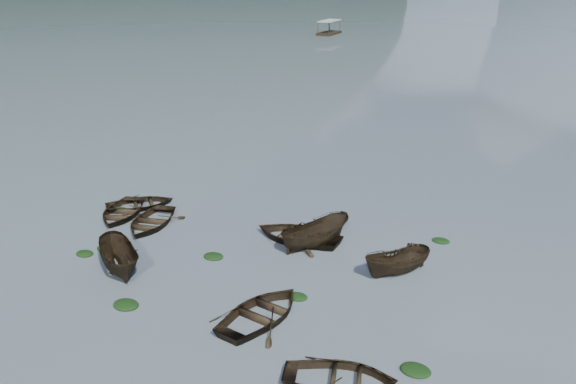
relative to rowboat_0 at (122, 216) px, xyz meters
The scene contains 19 objects.
ground_plane 11.92m from the rowboat_0, 39.42° to the right, with size 2400.00×2400.00×0.00m, color slate.
rowboat_0 is the anchor object (origin of this frame).
rowboat_1 1.63m from the rowboat_0, 91.15° to the left, with size 3.00×4.20×0.87m, color black.
rowboat_2 7.40m from the rowboat_0, 44.32° to the right, with size 1.70×4.53×1.75m, color black.
rowboat_3 14.74m from the rowboat_0, 19.96° to the right, with size 3.44×4.81×1.00m, color black.
rowboat_4 20.20m from the rowboat_0, 20.79° to the right, with size 3.07×4.30×0.89m, color black.
rowboat_5 17.31m from the rowboat_0, ahead, with size 1.45×3.86×1.49m, color black.
rowboat_6 2.55m from the rowboat_0, ahead, with size 3.23×4.52×0.94m, color black.
rowboat_7 11.24m from the rowboat_0, 14.50° to the left, with size 3.55×4.98×1.03m, color black.
rowboat_8 12.39m from the rowboat_0, 12.32° to the left, with size 1.67×4.45×1.72m, color black.
weed_clump_0 4.65m from the rowboat_0, 54.87° to the right, with size 0.99×0.81×0.22m, color black.
weed_clump_1 5.36m from the rowboat_0, 65.06° to the right, with size 1.01×0.81×0.22m, color black.
weed_clump_2 10.95m from the rowboat_0, 43.04° to the right, with size 1.28×1.02×0.28m, color black.
weed_clump_3 14.47m from the rowboat_0, 10.46° to the right, with size 0.95×0.80×0.21m, color black.
weed_clump_4 21.57m from the rowboat_0, 13.30° to the right, with size 1.23×0.97×0.25m, color black.
weed_clump_5 0.81m from the rowboat_0, 146.32° to the left, with size 1.16×0.93×0.24m, color black.
weed_clump_6 8.40m from the rowboat_0, ahead, with size 1.10×0.92×0.23m, color black.
weed_clump_7 19.02m from the rowboat_0, 21.18° to the left, with size 1.00×0.80×0.22m, color black.
pontoon_left 90.95m from the rowboat_0, 110.98° to the left, with size 2.69×6.45×2.47m, color black, non-canonical shape.
Camera 1 is at (18.68, -17.45, 15.23)m, focal length 40.00 mm.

